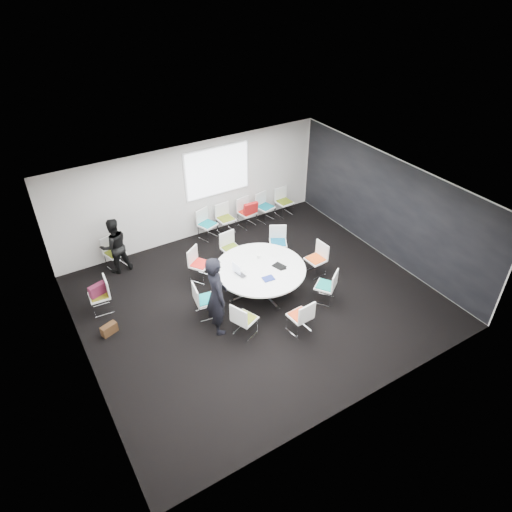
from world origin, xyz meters
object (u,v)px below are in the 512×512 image
chair_ring_c (231,254)px  chair_ring_h (325,292)px  chair_back_a (208,229)px  person_main (217,295)px  laptop (242,273)px  chair_ring_d (200,270)px  chair_ring_b (278,248)px  chair_person_back (116,258)px  chair_ring_g (300,322)px  maroon_bag (98,290)px  person_back (114,246)px  chair_ring_a (315,265)px  chair_back_e (284,207)px  chair_ring_e (205,306)px  chair_back_b (226,224)px  chair_spare_left (101,301)px  chair_ring_f (244,325)px  chair_back_c (247,217)px  brown_bag (109,329)px  cup (259,257)px  chair_back_d (265,212)px  conference_table (260,274)px

chair_ring_c → chair_ring_h: size_ratio=1.00×
chair_back_a → person_main: (-1.49, -3.52, 0.68)m
laptop → chair_ring_d: bearing=13.3°
chair_ring_b → chair_person_back: same height
chair_ring_g → maroon_bag: size_ratio=2.20×
person_back → chair_ring_c: bearing=152.7°
chair_ring_a → chair_ring_c: 2.25m
chair_ring_c → chair_back_e: size_ratio=1.00×
chair_ring_b → chair_ring_e: same height
person_back → chair_back_e: bearing=179.4°
chair_back_b → chair_ring_b: bearing=104.8°
chair_spare_left → chair_person_back: same height
chair_ring_f → person_main: 0.92m
chair_back_e → maroon_bag: 6.41m
chair_back_c → chair_back_e: bearing=168.9°
chair_ring_c → brown_bag: 3.74m
chair_person_back → maroon_bag: chair_person_back is taller
chair_ring_h → chair_spare_left: size_ratio=1.00×
chair_ring_d → maroon_bag: 2.54m
cup → brown_bag: cup is taller
chair_ring_b → person_back: person_back is taller
chair_ring_e → chair_ring_h: same height
chair_back_e → person_main: size_ratio=0.46×
chair_ring_f → person_back: 4.15m
chair_person_back → chair_ring_h: bearing=117.6°
chair_ring_f → chair_back_d: (3.06, 3.99, 0.00)m
chair_person_back → chair_ring_e: bearing=95.2°
person_main → person_back: person_main is taller
chair_ring_a → person_main: bearing=94.9°
chair_ring_h → laptop: chair_ring_h is taller
chair_back_d → chair_back_e: (0.68, -0.03, 0.00)m
chair_ring_g → chair_spare_left: 4.63m
chair_person_back → person_main: 3.76m
chair_ring_d → chair_back_a: size_ratio=1.00×
maroon_bag → chair_ring_h: bearing=-27.5°
chair_ring_g → person_back: (-2.73, 4.34, 0.49)m
chair_ring_g → laptop: 1.80m
cup → chair_ring_d: bearing=143.7°
chair_spare_left → person_main: bearing=-129.7°
cup → chair_ring_g: bearing=-94.5°
chair_ring_c → person_back: (-2.70, 1.25, 0.49)m
chair_back_c → chair_back_d: same height
conference_table → chair_ring_e: 1.56m
chair_back_e → cup: chair_back_e is taller
chair_ring_c → chair_ring_d: bearing=6.0°
chair_back_a → chair_back_c: size_ratio=1.00×
chair_ring_f → chair_back_b: 4.33m
chair_back_d → brown_bag: chair_back_d is taller
chair_ring_e → chair_spare_left: (-1.99, 1.41, 0.00)m
person_back → maroon_bag: bearing=56.0°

